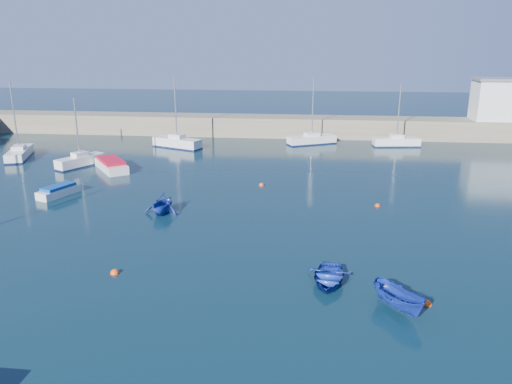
# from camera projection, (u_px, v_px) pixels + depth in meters

# --- Properties ---
(ground) EXTENTS (220.00, 220.00, 0.00)m
(ground) POSITION_uv_depth(u_px,v_px,m) (219.00, 307.00, 24.27)
(ground) COLOR #0A222E
(ground) RESTS_ON ground
(back_wall) EXTENTS (96.00, 4.50, 2.60)m
(back_wall) POSITION_uv_depth(u_px,v_px,m) (279.00, 126.00, 67.65)
(back_wall) COLOR #746C58
(back_wall) RESTS_ON ground
(sailboat_3) EXTENTS (3.77, 5.18, 6.97)m
(sailboat_3) POSITION_uv_depth(u_px,v_px,m) (80.00, 161.00, 51.18)
(sailboat_3) COLOR silver
(sailboat_3) RESTS_ON ground
(sailboat_4) EXTENTS (3.71, 6.57, 8.26)m
(sailboat_4) POSITION_uv_depth(u_px,v_px,m) (19.00, 153.00, 54.96)
(sailboat_4) COLOR silver
(sailboat_4) RESTS_ON ground
(sailboat_5) EXTENTS (6.39, 4.05, 8.30)m
(sailboat_5) POSITION_uv_depth(u_px,v_px,m) (177.00, 142.00, 60.25)
(sailboat_5) COLOR silver
(sailboat_5) RESTS_ON ground
(sailboat_6) EXTENTS (6.26, 4.28, 8.08)m
(sailboat_6) POSITION_uv_depth(u_px,v_px,m) (312.00, 139.00, 62.39)
(sailboat_6) COLOR silver
(sailboat_6) RESTS_ON ground
(sailboat_7) EXTENTS (5.76, 2.27, 7.49)m
(sailboat_7) POSITION_uv_depth(u_px,v_px,m) (396.00, 142.00, 61.01)
(sailboat_7) COLOR silver
(sailboat_7) RESTS_ON ground
(motorboat_1) EXTENTS (2.55, 3.92, 0.91)m
(motorboat_1) POSITION_uv_depth(u_px,v_px,m) (59.00, 191.00, 41.57)
(motorboat_1) COLOR silver
(motorboat_1) RESTS_ON ground
(motorboat_2) EXTENTS (4.86, 5.55, 1.13)m
(motorboat_2) POSITION_uv_depth(u_px,v_px,m) (111.00, 165.00, 49.80)
(motorboat_2) COLOR silver
(motorboat_2) RESTS_ON ground
(dinghy_center) EXTENTS (2.84, 3.69, 0.71)m
(dinghy_center) POSITION_uv_depth(u_px,v_px,m) (328.00, 277.00, 26.54)
(dinghy_center) COLOR navy
(dinghy_center) RESTS_ON ground
(dinghy_left) EXTENTS (3.05, 3.40, 1.60)m
(dinghy_left) POSITION_uv_depth(u_px,v_px,m) (162.00, 203.00, 37.16)
(dinghy_left) COLOR navy
(dinghy_left) RESTS_ON ground
(dinghy_right) EXTENTS (2.78, 3.29, 1.23)m
(dinghy_right) POSITION_uv_depth(u_px,v_px,m) (399.00, 299.00, 23.75)
(dinghy_right) COLOR navy
(dinghy_right) RESTS_ON ground
(buoy_0) EXTENTS (0.51, 0.51, 0.51)m
(buoy_0) POSITION_uv_depth(u_px,v_px,m) (115.00, 273.00, 27.77)
(buoy_0) COLOR #DF450B
(buoy_0) RESTS_ON ground
(buoy_1) EXTENTS (0.47, 0.47, 0.47)m
(buoy_1) POSITION_uv_depth(u_px,v_px,m) (378.00, 206.00, 39.05)
(buoy_1) COLOR #B6350D
(buoy_1) RESTS_ON ground
(buoy_3) EXTENTS (0.48, 0.48, 0.48)m
(buoy_3) POSITION_uv_depth(u_px,v_px,m) (262.00, 186.00, 44.61)
(buoy_3) COLOR #DF450B
(buoy_3) RESTS_ON ground
(buoy_5) EXTENTS (0.48, 0.48, 0.48)m
(buoy_5) POSITION_uv_depth(u_px,v_px,m) (427.00, 305.00, 24.48)
(buoy_5) COLOR #DF450B
(buoy_5) RESTS_ON ground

